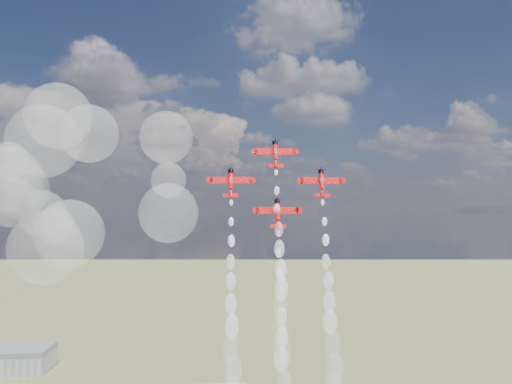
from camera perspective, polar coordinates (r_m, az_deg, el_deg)
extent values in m
cube|color=gray|center=(349.46, -24.94, -15.90)|extent=(50.00, 28.00, 10.00)
cube|color=#595B60|center=(347.94, -24.93, -14.86)|extent=(50.00, 28.00, 3.00)
cylinder|color=red|center=(162.83, 2.05, 4.24)|extent=(1.43, 3.05, 5.49)
cylinder|color=black|center=(164.05, 2.01, 5.15)|extent=(1.63, 1.88, 1.49)
cube|color=red|center=(163.28, 2.03, 4.29)|extent=(12.46, 0.87, 2.01)
cube|color=white|center=(163.10, 0.84, 4.28)|extent=(4.90, 0.21, 0.54)
cube|color=white|center=(163.75, 3.20, 4.26)|extent=(4.90, 0.21, 0.54)
cube|color=red|center=(160.82, 2.10, 2.78)|extent=(4.49, 0.48, 1.10)
cube|color=red|center=(160.04, 2.13, 2.82)|extent=(0.14, 2.07, 1.81)
ellipsoid|color=silver|center=(162.28, 2.07, 4.29)|extent=(1.12, 1.76, 2.72)
cone|color=red|center=(161.24, 2.09, 3.03)|extent=(1.43, 2.20, 2.97)
cylinder|color=red|center=(158.36, -2.67, 1.19)|extent=(1.43, 3.05, 5.49)
cylinder|color=black|center=(159.45, -2.68, 2.15)|extent=(1.63, 1.88, 1.49)
cube|color=red|center=(158.80, -2.68, 1.25)|extent=(12.46, 0.87, 2.01)
cube|color=white|center=(158.90, -3.89, 1.24)|extent=(4.90, 0.21, 0.54)
cube|color=white|center=(159.00, -1.46, 1.23)|extent=(4.90, 0.21, 0.54)
cube|color=red|center=(156.56, -2.67, -0.35)|extent=(4.49, 0.48, 1.10)
cube|color=red|center=(155.77, -2.66, -0.32)|extent=(0.14, 2.07, 1.81)
ellipsoid|color=silver|center=(157.80, -2.67, 1.24)|extent=(1.12, 1.76, 2.72)
cone|color=red|center=(156.94, -2.67, -0.08)|extent=(1.43, 2.20, 2.97)
cylinder|color=red|center=(161.01, 6.91, 1.15)|extent=(1.43, 3.05, 5.49)
cylinder|color=black|center=(162.08, 6.84, 2.09)|extent=(1.63, 1.88, 1.49)
cube|color=red|center=(161.44, 6.88, 1.21)|extent=(12.46, 0.87, 2.01)
cube|color=white|center=(160.98, 5.69, 1.20)|extent=(4.90, 0.21, 0.54)
cube|color=white|center=(162.20, 8.04, 1.18)|extent=(4.90, 0.21, 0.54)
cube|color=red|center=(159.24, 7.02, -0.36)|extent=(4.49, 0.48, 1.10)
cube|color=red|center=(158.46, 7.07, -0.33)|extent=(0.14, 2.07, 1.81)
ellipsoid|color=silver|center=(160.46, 6.94, 1.19)|extent=(1.12, 1.76, 2.72)
cone|color=red|center=(159.61, 6.99, -0.10)|extent=(1.43, 2.20, 2.97)
cylinder|color=red|center=(155.89, 2.27, -2.02)|extent=(1.43, 3.05, 5.49)
cylinder|color=black|center=(156.83, 2.23, -1.03)|extent=(1.63, 1.88, 1.49)
cube|color=red|center=(156.33, 2.25, -1.96)|extent=(12.46, 0.87, 2.01)
cube|color=white|center=(156.14, 1.02, -1.97)|extent=(4.90, 0.21, 0.54)
cube|color=white|center=(156.82, 3.47, -1.97)|extent=(4.90, 0.21, 0.54)
cube|color=red|center=(154.35, 2.33, -3.62)|extent=(4.49, 0.48, 1.10)
cube|color=red|center=(153.56, 2.36, -3.61)|extent=(0.14, 2.07, 1.81)
ellipsoid|color=silver|center=(155.33, 2.29, -1.99)|extent=(1.12, 1.76, 2.72)
cone|color=red|center=(154.69, 2.32, -3.34)|extent=(1.43, 2.20, 2.97)
sphere|color=white|center=(160.26, 2.14, 2.08)|extent=(1.04, 1.04, 1.04)
sphere|color=white|center=(158.16, 2.20, 0.15)|extent=(1.50, 1.50, 1.50)
sphere|color=white|center=(156.27, 2.20, -1.85)|extent=(1.96, 1.96, 1.96)
sphere|color=white|center=(154.21, 2.42, -3.97)|extent=(2.42, 2.42, 2.42)
sphere|color=white|center=(152.72, 2.47, -6.00)|extent=(2.88, 2.88, 2.88)
sphere|color=white|center=(151.10, 2.63, -8.16)|extent=(3.34, 3.34, 3.34)
sphere|color=white|center=(150.27, 2.68, -10.09)|extent=(3.80, 3.80, 3.80)
sphere|color=white|center=(149.25, 2.58, -12.25)|extent=(4.26, 4.26, 4.26)
sphere|color=white|center=(148.59, 2.57, -14.76)|extent=(4.72, 4.72, 4.72)
sphere|color=white|center=(148.69, 2.71, -16.74)|extent=(5.18, 5.18, 5.18)
sphere|color=white|center=(155.98, -2.62, -1.12)|extent=(1.04, 1.04, 1.04)
sphere|color=white|center=(154.33, -2.64, -3.14)|extent=(1.50, 1.50, 1.50)
sphere|color=white|center=(152.50, -2.60, -5.17)|extent=(1.96, 1.96, 1.96)
sphere|color=white|center=(151.25, -2.70, -7.34)|extent=(2.42, 2.42, 2.42)
sphere|color=white|center=(150.18, -2.69, -9.37)|extent=(2.88, 2.88, 2.88)
sphere|color=white|center=(148.59, -2.66, -11.72)|extent=(3.34, 3.34, 3.34)
sphere|color=white|center=(147.67, -2.55, -13.94)|extent=(3.80, 3.80, 3.80)
sphere|color=white|center=(147.82, -2.71, -16.04)|extent=(4.26, 4.26, 4.26)
sphere|color=white|center=(147.64, -2.38, -18.15)|extent=(4.72, 4.72, 4.72)
sphere|color=white|center=(158.72, 7.02, -1.11)|extent=(1.04, 1.04, 1.04)
sphere|color=white|center=(157.01, 7.22, -3.11)|extent=(1.50, 1.50, 1.50)
sphere|color=white|center=(155.17, 7.36, -5.04)|extent=(1.96, 1.96, 1.96)
sphere|color=white|center=(153.98, 7.35, -7.26)|extent=(2.42, 2.42, 2.42)
sphere|color=white|center=(152.34, 7.65, -9.24)|extent=(2.88, 2.88, 2.88)
sphere|color=white|center=(151.77, 7.74, -11.36)|extent=(3.34, 3.34, 3.34)
sphere|color=white|center=(150.64, 7.78, -13.41)|extent=(3.80, 3.80, 3.80)
sphere|color=white|center=(150.26, 8.06, -15.66)|extent=(4.26, 4.26, 4.26)
sphere|color=white|center=(150.29, 8.26, -17.97)|extent=(4.72, 4.72, 4.72)
sphere|color=white|center=(153.86, 2.36, -4.40)|extent=(1.04, 1.04, 1.04)
sphere|color=white|center=(152.37, 2.36, -6.42)|extent=(1.50, 1.50, 1.50)
sphere|color=white|center=(151.08, 2.48, -8.55)|extent=(1.96, 1.96, 1.96)
sphere|color=white|center=(150.23, 2.59, -10.64)|extent=(2.42, 2.42, 2.42)
sphere|color=white|center=(149.53, 2.71, -12.98)|extent=(2.88, 2.88, 2.88)
sphere|color=white|center=(148.76, 2.73, -15.01)|extent=(3.34, 3.34, 3.34)
sphere|color=white|center=(148.14, 2.64, -17.21)|extent=(3.80, 3.80, 3.80)
sphere|color=white|center=(167.84, -20.09, 7.50)|extent=(19.14, 19.14, 19.14)
sphere|color=white|center=(162.66, -9.20, -2.20)|extent=(17.79, 17.79, 17.79)
sphere|color=white|center=(169.96, -24.31, -0.99)|extent=(14.37, 14.37, 14.37)
sphere|color=white|center=(174.20, -21.44, 4.99)|extent=(21.91, 21.91, 21.91)
sphere|color=white|center=(168.61, -9.20, 1.24)|extent=(10.94, 10.94, 10.94)
sphere|color=white|center=(167.96, -21.23, -5.52)|extent=(21.28, 21.28, 21.28)
sphere|color=white|center=(161.50, -17.16, 5.89)|extent=(16.53, 16.53, 16.53)
sphere|color=white|center=(174.76, -23.70, 0.28)|extent=(17.28, 17.28, 17.28)
sphere|color=white|center=(160.76, -18.99, -4.17)|extent=(19.13, 19.13, 19.13)
sphere|color=white|center=(172.81, -9.43, 5.67)|extent=(16.65, 16.65, 16.65)
sphere|color=white|center=(166.57, -21.55, -2.14)|extent=(13.28, 13.28, 13.28)
sphere|color=white|center=(169.21, -24.58, 1.26)|extent=(18.67, 18.67, 18.67)
sphere|color=white|center=(162.78, -24.56, 2.94)|extent=(10.75, 10.75, 10.75)
sphere|color=white|center=(177.30, -20.44, -3.32)|extent=(11.67, 11.67, 11.67)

